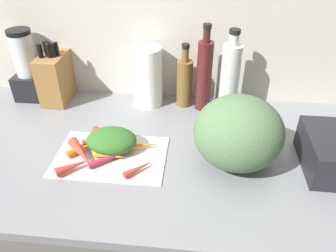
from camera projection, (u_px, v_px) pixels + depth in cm
name	position (u px, v px, depth cm)	size (l,w,h in cm)	color
ground_plane	(142.00, 149.00, 115.95)	(170.00, 80.00, 3.00)	slate
wall_back	(155.00, 26.00, 129.66)	(170.00, 3.00, 60.00)	#BCB7AD
cutting_board	(111.00, 156.00, 110.01)	(36.75, 24.49, 0.80)	beige
carrot_0	(113.00, 157.00, 107.14)	(2.28, 2.28, 16.53)	#B2264C
carrot_1	(85.00, 147.00, 111.25)	(2.43, 2.43, 12.60)	orange
carrot_2	(137.00, 146.00, 111.72)	(2.65, 2.65, 17.28)	orange
carrot_3	(105.00, 135.00, 116.15)	(3.29, 3.29, 10.41)	red
carrot_4	(112.00, 140.00, 113.92)	(3.12, 3.12, 11.19)	#B2264C
carrot_5	(100.00, 139.00, 115.21)	(2.16, 2.16, 12.30)	red
carrot_6	(140.00, 168.00, 102.87)	(2.17, 2.17, 11.40)	red
carrot_7	(74.00, 166.00, 103.05)	(2.97, 2.97, 11.44)	red
carrot_8	(82.00, 153.00, 107.69)	(3.52, 3.52, 15.67)	red
carrot_9	(110.00, 156.00, 107.62)	(2.32, 2.32, 10.90)	orange
carrot_greens_pile	(111.00, 140.00, 110.46)	(17.12, 13.17, 7.24)	#2D6023
winter_squash	(238.00, 133.00, 101.12)	(27.79, 25.74, 23.80)	#4C6B47
knife_block	(55.00, 77.00, 136.07)	(9.85, 16.97, 25.59)	olive
blender_appliance	(28.00, 70.00, 136.98)	(12.20, 12.20, 29.68)	black
paper_towel_roll	(148.00, 77.00, 132.51)	(11.86, 11.86, 24.55)	white
bottle_0	(185.00, 82.00, 132.88)	(6.44, 6.44, 26.33)	brown
bottle_1	(204.00, 75.00, 127.98)	(6.04, 6.04, 34.80)	#471919
bottle_2	(230.00, 78.00, 125.85)	(7.27, 7.27, 33.81)	silver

